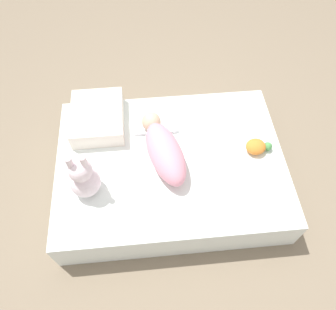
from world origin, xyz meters
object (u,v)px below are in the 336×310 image
(bunny_plush, at_px, (84,178))
(turtle_plush, at_px, (257,147))
(swaddled_baby, at_px, (164,150))
(pillow, at_px, (98,118))

(bunny_plush, bearing_deg, turtle_plush, 9.81)
(bunny_plush, distance_m, turtle_plush, 0.96)
(swaddled_baby, height_order, pillow, swaddled_baby)
(pillow, xyz_separation_m, turtle_plush, (0.90, -0.28, -0.02))
(swaddled_baby, bearing_deg, bunny_plush, 96.35)
(pillow, bearing_deg, turtle_plush, -17.35)
(bunny_plush, bearing_deg, pillow, 83.96)
(swaddled_baby, distance_m, turtle_plush, 0.53)
(pillow, bearing_deg, bunny_plush, -96.04)
(bunny_plush, xyz_separation_m, turtle_plush, (0.94, 0.16, -0.08))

